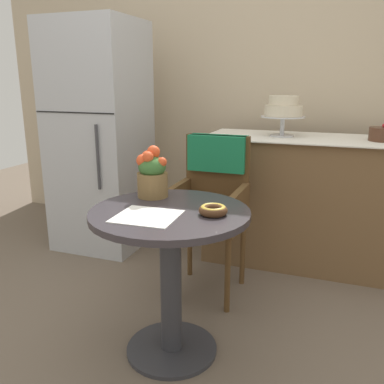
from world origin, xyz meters
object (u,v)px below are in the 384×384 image
Objects in this scene: donut_front at (213,210)px; refrigerator at (100,138)px; flower_vase at (152,174)px; wicker_chair at (213,189)px; cafe_table at (170,254)px; tiered_cake_stand at (283,109)px; round_layer_cake at (383,134)px.

donut_front is 0.07× the size of refrigerator.
refrigerator is at bearing 133.66° from flower_vase.
wicker_chair is at bearing -20.78° from refrigerator.
donut_front is (0.20, 0.01, 0.23)m from cafe_table.
wicker_chair is 7.64× the size of donut_front.
flower_vase is at bearing -112.15° from tiered_cake_stand.
donut_front is at bearing 2.06° from cafe_table.
flower_vase is at bearing -134.51° from round_layer_cake.
wicker_chair is 0.56× the size of refrigerator.
donut_front reaches higher than cafe_table.
round_layer_cake is at bearing -0.80° from tiered_cake_stand.
cafe_table is 1.56m from refrigerator.
refrigerator reaches higher than cafe_table.
wicker_chair reaches higher than cafe_table.
flower_vase reaches higher than donut_front.
wicker_chair is 1.12m from refrigerator.
cafe_table is 4.16× the size of round_layer_cake.
tiered_cake_stand reaches higher than round_layer_cake.
refrigerator is at bearing -171.51° from tiered_cake_stand.
cafe_table is 0.41m from flower_vase.
round_layer_cake reaches higher than flower_vase.
donut_front is (0.22, -0.70, 0.10)m from wicker_chair.
flower_vase is 0.84× the size of tiered_cake_stand.
tiered_cake_stand is 1.73× the size of round_layer_cake.
refrigerator is (-1.34, -0.20, -0.23)m from tiered_cake_stand.
flower_vase is at bearing -46.34° from refrigerator.
wicker_chair is 3.18× the size of tiered_cake_stand.
refrigerator reaches higher than flower_vase.
round_layer_cake is at bearing 5.52° from refrigerator.
refrigerator reaches higher than donut_front.
tiered_cake_stand reaches higher than donut_front.
cafe_table is 2.40× the size of tiered_cake_stand.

